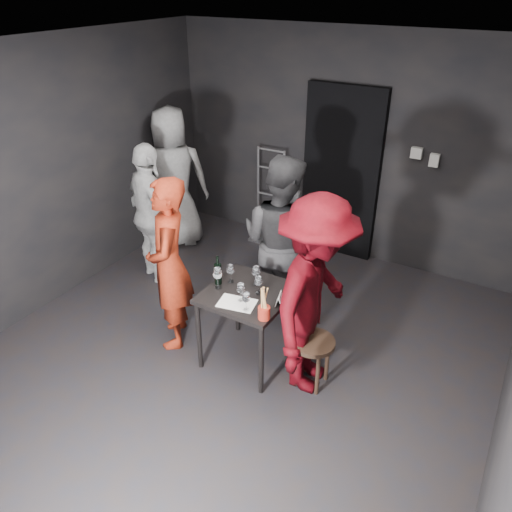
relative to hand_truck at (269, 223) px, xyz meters
The scene contains 25 objects.
floor 2.47m from the hand_truck, 68.40° to the right, with size 4.50×5.00×0.02m, color black.
ceiling 3.49m from the hand_truck, 68.40° to the right, with size 4.50×5.00×0.02m, color silver.
wall_back 1.46m from the hand_truck, 13.41° to the left, with size 4.50×0.04×2.70m, color black.
wall_left 2.88m from the hand_truck, 120.50° to the right, with size 0.04×5.00×2.70m, color black.
doorway 1.23m from the hand_truck, ahead, with size 0.95×0.10×2.10m, color black.
wallbox_upper 2.15m from the hand_truck, ahead, with size 0.12×0.06×0.12m, color #B7B7B2.
wallbox_lower 2.29m from the hand_truck, ahead, with size 0.10×0.06×0.14m, color #B7B7B2.
hand_truck is the anchor object (origin of this frame).
tasting_table 2.49m from the hand_truck, 65.29° to the right, with size 0.72×0.72×0.75m.
stool 2.78m from the hand_truck, 53.12° to the right, with size 0.38×0.38×0.47m.
server_red 2.45m from the hand_truck, 83.95° to the right, with size 0.69×0.45×1.90m, color #9F2812.
woman_black 1.89m from the hand_truck, 57.15° to the right, with size 0.99×0.54×2.04m, color #2C2C2F.
man_maroon 2.87m from the hand_truck, 53.24° to the right, with size 1.36×0.63×2.10m, color #450309.
bystander_cream 1.79m from the hand_truck, 113.56° to the right, with size 1.04×0.49×1.77m, color white.
bystander_grey 1.50m from the hand_truck, 144.87° to the right, with size 1.06×0.58×2.17m, color gray.
tasting_mat 2.68m from the hand_truck, 66.87° to the right, with size 0.31×0.21×0.00m, color white.
wine_glass_a 2.51m from the hand_truck, 71.68° to the right, with size 0.08×0.08×0.22m, color white, non-canonical shape.
wine_glass_b 2.39m from the hand_truck, 69.57° to the right, with size 0.07×0.07×0.19m, color white, non-canonical shape.
wine_glass_c 2.40m from the hand_truck, 63.86° to the right, with size 0.08×0.08×0.20m, color white, non-canonical shape.
wine_glass_d 2.66m from the hand_truck, 66.26° to the right, with size 0.07×0.07×0.18m, color white, non-canonical shape.
wine_glass_e 2.79m from the hand_truck, 64.96° to the right, with size 0.07×0.07×0.19m, color white, non-canonical shape.
wine_glass_f 2.54m from the hand_truck, 63.17° to the right, with size 0.07×0.07×0.18m, color white, non-canonical shape.
wine_bottle 2.44m from the hand_truck, 72.12° to the right, with size 0.07×0.07×0.28m.
breadstick_cup 2.90m from the hand_truck, 61.79° to the right, with size 0.10×0.10×0.31m.
reserved_card 2.67m from the hand_truck, 59.27° to the right, with size 0.08×0.13×0.10m, color white, non-canonical shape.
Camera 1 is at (2.01, -3.03, 3.18)m, focal length 35.00 mm.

